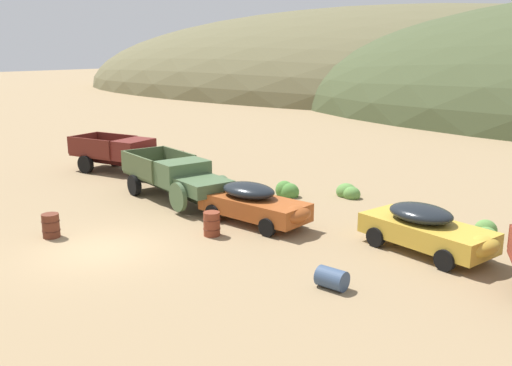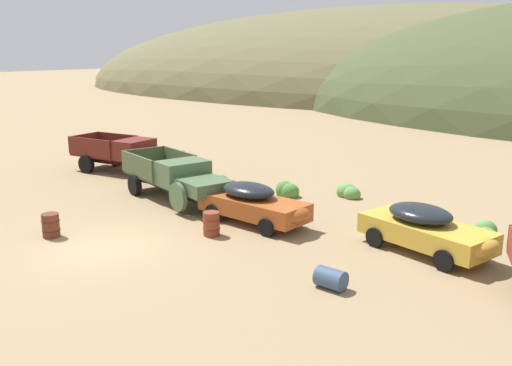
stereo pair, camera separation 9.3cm
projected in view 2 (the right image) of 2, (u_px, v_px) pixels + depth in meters
name	position (u px, v px, depth m)	size (l,w,h in m)	color
ground_plane	(99.00, 250.00, 18.46)	(300.00, 300.00, 0.00)	#937A56
hill_distant	(382.00, 92.00, 88.03)	(118.86, 61.31, 26.49)	brown
truck_oxblood	(133.00, 155.00, 29.61)	(6.64, 2.88, 1.91)	black
truck_weathered_green	(182.00, 179.00, 24.05)	(6.88, 4.04, 1.91)	#232B1B
car_oxide_orange	(256.00, 204.00, 21.03)	(4.83, 2.26, 1.57)	#A34C1E
car_faded_yellow	(429.00, 230.00, 17.98)	(4.87, 3.05, 1.57)	gold
oil_drum_foreground	(211.00, 224.00, 19.81)	(0.64, 0.64, 0.88)	brown
oil_drum_by_truck	(331.00, 278.00, 15.42)	(0.89, 0.66, 0.59)	#384C6B
oil_drum_spare	(51.00, 225.00, 19.66)	(0.65, 0.65, 0.87)	#5B2819
bush_front_left	(349.00, 193.00, 25.10)	(1.24, 1.00, 0.77)	#5B8E42
bush_back_edge	(486.00, 233.00, 19.60)	(0.91, 1.12, 0.79)	#5B8E42
bush_front_right	(287.00, 191.00, 25.26)	(1.23, 0.89, 0.87)	#4C8438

